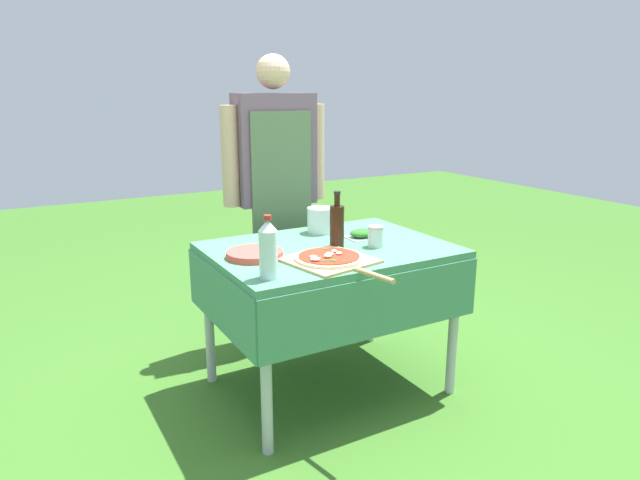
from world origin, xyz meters
TOP-DOWN VIEW (x-y plane):
  - ground_plane at (0.00, 0.00)m, footprint 12.00×12.00m
  - prep_table at (0.00, 0.00)m, footprint 1.16×0.86m
  - person_cook at (0.05, 0.72)m, footprint 0.64×0.23m
  - pizza_on_peel at (-0.13, -0.23)m, footprint 0.41×0.59m
  - oil_bottle at (0.03, -0.02)m, footprint 0.07×0.07m
  - water_bottle at (-0.46, -0.29)m, footprint 0.08×0.08m
  - herb_container at (0.23, 0.06)m, footprint 0.16×0.13m
  - mixing_tub at (0.11, 0.27)m, footprint 0.14×0.14m
  - plate_stack at (-0.39, 0.01)m, footprint 0.27×0.27m
  - sauce_jar at (0.20, -0.11)m, footprint 0.08×0.08m

SIDE VIEW (x-z plane):
  - ground_plane at x=0.00m, z-range 0.00..0.00m
  - prep_table at x=0.00m, z-range 0.28..1.05m
  - pizza_on_peel at x=-0.13m, z-range 0.75..0.80m
  - plate_stack at x=-0.39m, z-range 0.76..0.79m
  - herb_container at x=0.23m, z-range 0.76..0.81m
  - sauce_jar at x=0.20m, z-range 0.76..0.86m
  - mixing_tub at x=0.11m, z-range 0.76..0.90m
  - oil_bottle at x=0.03m, z-range 0.74..1.01m
  - water_bottle at x=-0.46m, z-range 0.76..1.02m
  - person_cook at x=0.05m, z-range 0.15..1.87m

